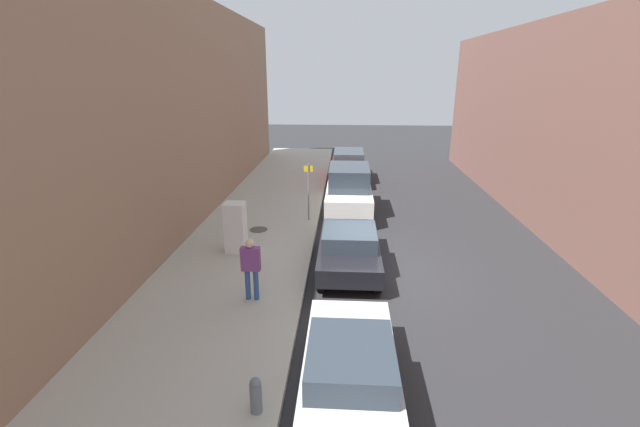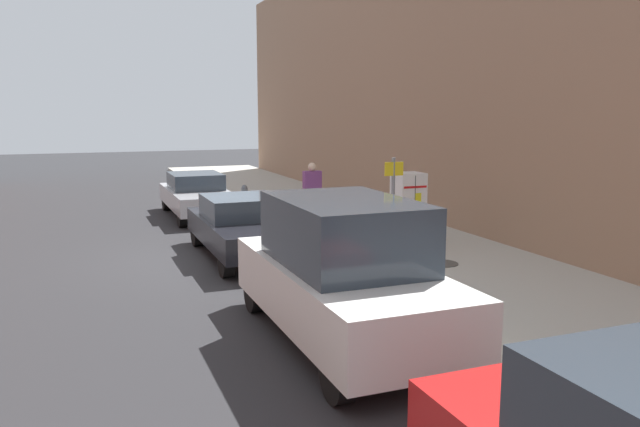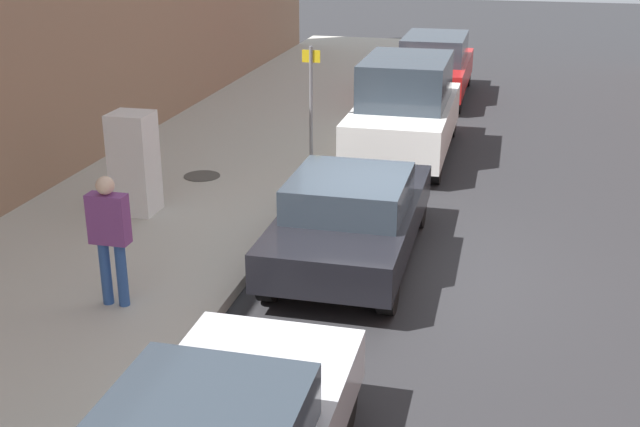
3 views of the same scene
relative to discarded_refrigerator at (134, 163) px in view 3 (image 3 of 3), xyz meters
The scene contains 9 objects.
ground_plane 4.65m from the discarded_refrigerator, 12.78° to the right, with size 80.00×80.00×0.00m, color #28282B.
sidewalk_slab 1.40m from the discarded_refrigerator, 76.78° to the right, with size 4.75×44.00×0.17m, color #B2ADA0.
discarded_refrigerator is the anchor object (origin of this frame).
manhole_cover 2.29m from the discarded_refrigerator, 80.60° to the left, with size 0.70×0.70×0.02m, color #47443F.
street_sign_post 4.06m from the discarded_refrigerator, 56.67° to the left, with size 0.36×0.07×2.39m.
pedestrian_walking_far 3.50m from the discarded_refrigerator, 69.01° to the right, with size 0.51×0.24×1.76m.
parked_sedan_dark 3.97m from the discarded_refrigerator, 11.39° to the right, with size 1.90×4.42×1.40m.
parked_van_white 6.35m from the discarded_refrigerator, 52.32° to the left, with size 1.98×4.74×2.12m.
parked_suv_red 11.72m from the discarded_refrigerator, 70.66° to the left, with size 1.91×4.87×1.76m.
Camera 3 is at (1.62, -10.79, 4.99)m, focal length 45.00 mm.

